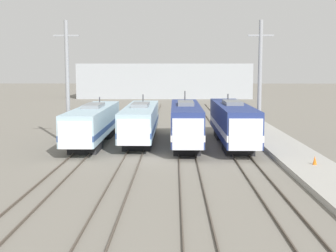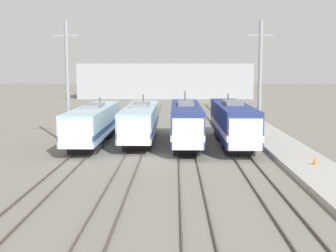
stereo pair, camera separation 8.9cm
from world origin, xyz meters
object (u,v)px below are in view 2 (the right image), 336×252
locomotive_center_left (140,122)px  traffic_cone (315,160)px  locomotive_far_left (93,124)px  catenary_tower_right (260,82)px  locomotive_center_right (186,123)px  catenary_tower_left (68,82)px  locomotive_far_right (233,123)px

locomotive_center_left → traffic_cone: bearing=-44.0°
locomotive_far_left → catenary_tower_right: bearing=-2.7°
locomotive_far_left → locomotive_center_right: locomotive_center_right is taller
locomotive_center_right → catenary_tower_left: catenary_tower_left is taller
locomotive_center_left → catenary_tower_right: 12.75m
locomotive_far_left → traffic_cone: locomotive_far_left is taller
catenary_tower_right → traffic_cone: catenary_tower_right is taller
locomotive_center_left → catenary_tower_left: catenary_tower_left is taller
locomotive_far_left → locomotive_center_right: (9.27, -0.99, 0.16)m
locomotive_center_left → locomotive_far_right: (9.27, -2.29, 0.18)m
locomotive_far_left → locomotive_far_right: locomotive_far_right is taller
catenary_tower_left → catenary_tower_right: size_ratio=1.00×
traffic_cone → catenary_tower_right: bearing=101.4°
locomotive_far_left → locomotive_center_left: bearing=20.4°
locomotive_far_left → locomotive_far_right: bearing=-2.3°
catenary_tower_left → locomotive_far_left: bearing=19.0°
locomotive_far_right → locomotive_center_right: bearing=-174.7°
locomotive_center_right → catenary_tower_left: 12.20m
locomotive_center_left → catenary_tower_left: (-6.90, -2.50, 4.17)m
locomotive_far_right → traffic_cone: size_ratio=27.31×
locomotive_far_left → locomotive_center_left: locomotive_center_left is taller
locomotive_far_left → locomotive_center_right: 9.32m
locomotive_center_right → locomotive_far_right: bearing=5.3°
locomotive_center_right → catenary_tower_left: (-11.53, 0.21, 3.99)m
locomotive_center_left → locomotive_far_right: bearing=-13.9°
locomotive_far_right → locomotive_far_left: bearing=177.7°
locomotive_far_right → catenary_tower_right: size_ratio=1.48×
locomotive_center_left → traffic_cone: size_ratio=26.92×
catenary_tower_left → catenary_tower_right: bearing=0.0°
locomotive_center_right → catenary_tower_left: bearing=179.0°
catenary_tower_right → traffic_cone: 12.53m
locomotive_far_right → locomotive_center_left: bearing=166.1°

